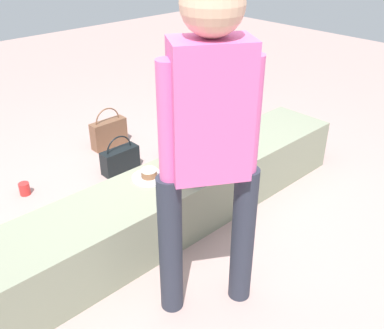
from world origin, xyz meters
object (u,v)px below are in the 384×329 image
Objects in this scene: cake_plate at (149,175)px; gift_bag at (173,143)px; handbag_brown_canvas at (109,133)px; party_cup_red at (25,189)px; handbag_black_leather at (120,159)px; adult_standing at (210,133)px; child_seated at (182,141)px; water_bottle_near_gift at (205,146)px.

gift_bag is (0.76, 0.66, -0.27)m from cake_plate.
handbag_brown_canvas is (-0.28, 0.58, -0.01)m from gift_bag.
handbag_black_leather is (0.74, -0.20, 0.06)m from party_cup_red.
adult_standing is 4.49× the size of handbag_brown_canvas.
gift_bag is at bearing -64.18° from handbag_brown_canvas.
cake_plate is 0.68× the size of gift_bag.
child_seated is at bearing -101.14° from handbag_brown_canvas.
water_bottle_near_gift is (0.23, -0.17, -0.05)m from gift_bag.
gift_bag is (0.94, 1.37, -0.87)m from adult_standing.
handbag_black_leather is at bearing 72.40° from adult_standing.
handbag_black_leather is (-0.70, 0.29, 0.01)m from water_bottle_near_gift.
handbag_brown_canvas is at bearing 14.75° from party_cup_red.
adult_standing is at bearing -108.88° from handbag_brown_canvas.
handbag_black_leather is at bearing -112.98° from handbag_brown_canvas.
cake_plate is at bearing 163.20° from child_seated.
gift_bag is at bearing 55.42° from adult_standing.
cake_plate is 1.35m from handbag_brown_canvas.
child_seated is 0.99m from handbag_black_leather.
gift_bag is at bearing 143.87° from water_bottle_near_gift.
handbag_brown_canvas is at bearing 115.82° from gift_bag.
cake_plate is 0.89m from handbag_black_leather.
cake_plate is (0.18, 0.71, -0.60)m from adult_standing.
cake_plate is at bearing -111.36° from handbag_brown_canvas.
cake_plate is 0.70× the size of handbag_black_leather.
adult_standing is 17.38× the size of party_cup_red.
gift_bag is at bearing 40.90° from cake_plate.
handbag_brown_canvas is (0.66, 1.94, -0.88)m from adult_standing.
cake_plate is at bearing -139.10° from gift_bag.
gift_bag is 0.89× the size of handbag_brown_canvas.
gift_bag is 0.29m from water_bottle_near_gift.
water_bottle_near_gift is 0.90m from handbag_brown_canvas.
adult_standing is at bearing -80.93° from party_cup_red.
water_bottle_near_gift is 0.56× the size of handbag_brown_canvas.
gift_bag is 1.04× the size of handbag_black_leather.
gift_bag is 0.64m from handbag_brown_canvas.
child_seated is 1.45× the size of gift_bag.
water_bottle_near_gift is (1.17, 1.20, -0.92)m from adult_standing.
water_bottle_near_gift is 1.53m from party_cup_red.
water_bottle_near_gift is at bearing -55.66° from handbag_brown_canvas.
child_seated reaches higher than water_bottle_near_gift.
adult_standing is 0.95m from cake_plate.
handbag_brown_canvas reaches higher than water_bottle_near_gift.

